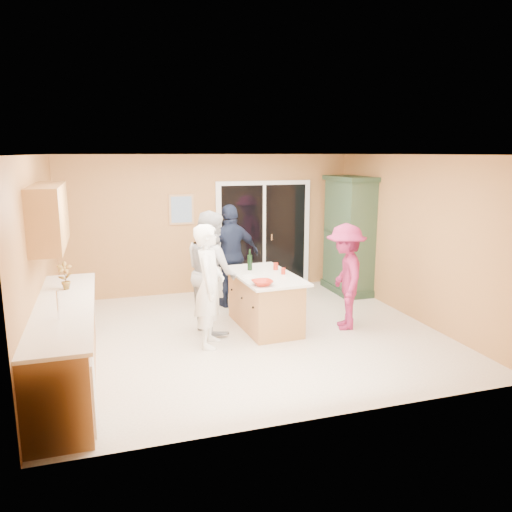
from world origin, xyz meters
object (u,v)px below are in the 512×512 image
object	(u,v)px
woman_white	(209,286)
woman_magenta	(345,277)
woman_navy	(231,256)
woman_grey	(211,272)
green_hutch	(349,236)
kitchen_island	(265,302)

from	to	relation	value
woman_white	woman_magenta	xyz separation A→B (m)	(2.11, 0.11, -0.05)
woman_navy	woman_magenta	size ratio (longest dim) A/B	1.11
woman_grey	green_hutch	bearing A→B (deg)	-75.04
woman_white	woman_grey	world-z (taller)	woman_grey
woman_grey	woman_magenta	distance (m)	2.01
woman_navy	woman_magenta	xyz separation A→B (m)	(1.35, -1.62, -0.09)
woman_white	woman_magenta	distance (m)	2.11
woman_magenta	woman_navy	bearing A→B (deg)	-122.26
woman_white	woman_grey	xyz separation A→B (m)	(0.16, 0.61, 0.05)
green_hutch	kitchen_island	bearing A→B (deg)	-146.47
woman_white	woman_magenta	size ratio (longest dim) A/B	1.06
kitchen_island	woman_white	xyz separation A→B (m)	(-0.96, -0.50, 0.46)
kitchen_island	green_hutch	bearing A→B (deg)	30.56
woman_grey	woman_navy	xyz separation A→B (m)	(0.59, 1.11, -0.02)
kitchen_island	green_hutch	size ratio (longest dim) A/B	0.73
kitchen_island	woman_white	bearing A→B (deg)	-155.62
green_hutch	woman_white	bearing A→B (deg)	-148.29
green_hutch	woman_magenta	size ratio (longest dim) A/B	1.38
woman_navy	woman_white	bearing A→B (deg)	53.47
woman_white	woman_navy	xyz separation A→B (m)	(0.76, 1.72, 0.04)
green_hutch	woman_white	xyz separation A→B (m)	(-3.12, -1.93, -0.22)
kitchen_island	woman_white	size ratio (longest dim) A/B	0.95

